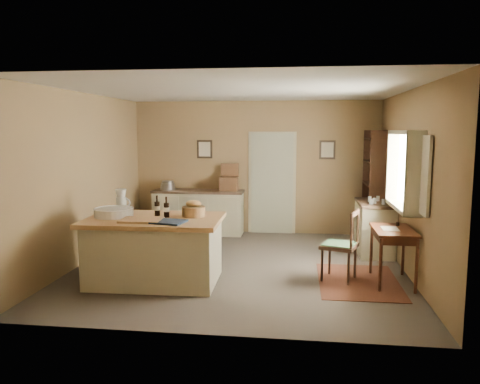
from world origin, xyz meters
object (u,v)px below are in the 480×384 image
object	(u,v)px
work_island	(154,248)
right_cabinet	(375,227)
shelving_unit	(378,188)
writing_desk	(393,236)
sideboard	(199,210)
desk_chair	(339,246)

from	to	relation	value
work_island	right_cabinet	xyz separation A→B (m)	(3.29, 1.95, -0.02)
work_island	right_cabinet	world-z (taller)	work_island
work_island	shelving_unit	bearing A→B (deg)	36.71
writing_desk	shelving_unit	distance (m)	2.39
work_island	sideboard	xyz separation A→B (m)	(-0.04, 3.09, -0.00)
desk_chair	right_cabinet	bearing A→B (deg)	84.79
shelving_unit	work_island	bearing A→B (deg)	-141.82
writing_desk	right_cabinet	world-z (taller)	right_cabinet
work_island	writing_desk	xyz separation A→B (m)	(3.29, 0.35, 0.19)
desk_chair	right_cabinet	size ratio (longest dim) A/B	0.94
writing_desk	right_cabinet	xyz separation A→B (m)	(-0.00, 1.60, -0.21)
writing_desk	right_cabinet	size ratio (longest dim) A/B	0.83
shelving_unit	right_cabinet	bearing A→B (deg)	-101.57
right_cabinet	shelving_unit	xyz separation A→B (m)	(0.16, 0.76, 0.60)
writing_desk	sideboard	bearing A→B (deg)	140.58
work_island	writing_desk	size ratio (longest dim) A/B	2.15
right_cabinet	shelving_unit	world-z (taller)	shelving_unit
work_island	writing_desk	world-z (taller)	work_island
sideboard	writing_desk	bearing A→B (deg)	-39.42
work_island	desk_chair	xyz separation A→B (m)	(2.57, 0.39, 0.01)
sideboard	desk_chair	distance (m)	3.75
sideboard	desk_chair	size ratio (longest dim) A/B	1.87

